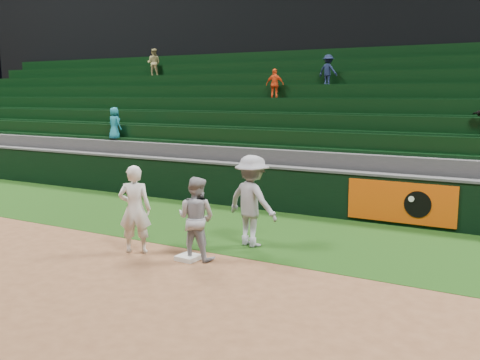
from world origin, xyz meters
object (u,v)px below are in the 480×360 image
base_coach (252,201)px  baserunner (196,218)px  first_base (188,257)px  first_baseman (135,209)px

base_coach → baserunner: bearing=83.6°
baserunner → base_coach: 1.44m
first_base → first_baseman: 1.49m
first_baseman → base_coach: (1.84, 1.58, 0.08)m
first_baseman → base_coach: base_coach is taller
base_coach → first_baseman: bearing=55.4°
first_base → baserunner: 0.79m
baserunner → base_coach: base_coach is taller
first_base → first_baseman: first_baseman is taller
first_base → first_baseman: size_ratio=0.22×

